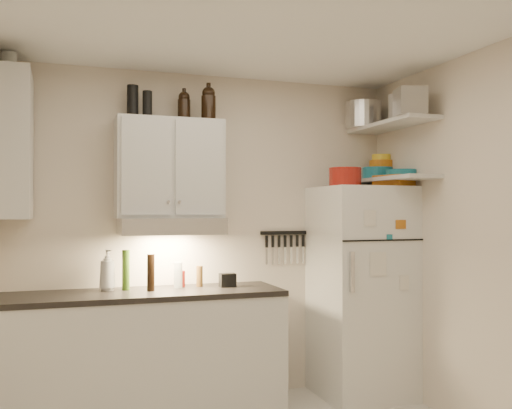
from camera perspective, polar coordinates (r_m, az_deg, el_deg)
name	(u,v)px	position (r m, az deg, el deg)	size (l,w,h in m)	color
ceiling	(266,13)	(3.35, 0.98, 18.63)	(3.20, 3.00, 0.02)	white
back_wall	(202,236)	(4.62, -5.40, -3.17)	(3.20, 0.02, 2.60)	beige
right_wall	(500,242)	(4.01, 23.20, -3.50)	(0.02, 3.00, 2.60)	beige
base_cabinet	(138,358)	(4.34, -11.74, -14.82)	(2.10, 0.60, 0.88)	silver
countertop	(138,294)	(4.25, -11.73, -8.80)	(2.10, 0.62, 0.04)	black
upper_cabinet	(169,169)	(4.39, -8.67, 3.55)	(0.80, 0.33, 0.75)	silver
side_cabinet	(5,145)	(4.22, -23.77, 5.49)	(0.33, 0.55, 1.00)	silver
range_hood	(171,226)	(4.32, -8.53, -2.15)	(0.76, 0.46, 0.12)	silver
fridge	(361,291)	(4.79, 10.49, -8.48)	(0.70, 0.68, 1.70)	white
shelf_hi	(391,125)	(4.78, 13.36, 7.74)	(0.30, 0.95, 0.03)	silver
shelf_lo	(391,179)	(4.74, 13.38, 2.47)	(0.30, 0.95, 0.03)	silver
knife_strip	(284,233)	(4.80, 2.83, -2.84)	(0.42, 0.02, 0.03)	black
dutch_oven	(345,177)	(4.61, 8.90, 2.72)	(0.26, 0.26, 0.15)	maroon
book_stack	(394,181)	(4.72, 13.63, 2.31)	(0.22, 0.27, 0.09)	#B76416
spice_jar	(382,181)	(4.70, 12.51, 2.31)	(0.05, 0.05, 0.09)	silver
stock_pot	(363,115)	(5.04, 10.67, 8.76)	(0.31, 0.31, 0.22)	silver
tin_a	(407,108)	(4.73, 14.84, 9.34)	(0.21, 0.19, 0.21)	#AAAAAD
tin_b	(410,102)	(4.46, 15.16, 9.87)	(0.20, 0.20, 0.20)	#AAAAAD
bowl_teal	(378,173)	(5.01, 12.06, 3.06)	(0.26, 0.26, 0.10)	#186E85
bowl_orange	(381,164)	(5.05, 12.42, 3.96)	(0.21, 0.21, 0.06)	orange
bowl_yellow	(381,158)	(5.06, 12.42, 4.60)	(0.16, 0.16, 0.05)	yellow
plates	(401,174)	(4.76, 14.33, 3.02)	(0.25, 0.25, 0.06)	#186E85
growler_a	(184,106)	(4.50, -7.21, 9.76)	(0.10, 0.10, 0.23)	black
growler_b	(209,103)	(4.44, -4.77, 10.09)	(0.11, 0.11, 0.26)	black
thermos_a	(147,105)	(4.43, -10.82, 9.76)	(0.07, 0.07, 0.21)	black
thermos_b	(133,102)	(4.45, -12.23, 10.00)	(0.09, 0.09, 0.25)	black
side_jar	(9,63)	(4.36, -23.49, 12.89)	(0.11, 0.11, 0.14)	silver
soap_bottle	(107,268)	(4.34, -14.64, -6.13)	(0.13, 0.13, 0.34)	silver
pepper_mill	(200,276)	(4.45, -5.67, -7.15)	(0.05, 0.05, 0.16)	brown
oil_bottle	(126,270)	(4.34, -12.88, -6.40)	(0.06, 0.06, 0.30)	#396118
vinegar_bottle	(151,273)	(4.25, -10.48, -6.71)	(0.06, 0.06, 0.27)	black
clear_bottle	(178,275)	(4.39, -7.80, -7.00)	(0.07, 0.07, 0.20)	silver
red_jar	(181,279)	(4.44, -7.51, -7.39)	(0.06, 0.06, 0.13)	maroon
caddy	(228,280)	(4.42, -2.86, -7.56)	(0.12, 0.09, 0.10)	black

